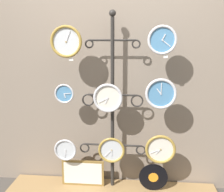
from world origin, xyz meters
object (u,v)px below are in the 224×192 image
object	(u,v)px
clock_bottom_left	(65,150)
picture_frame	(83,173)
clock_middle_center	(108,98)
clock_bottom_center	(112,150)
clock_top_left	(66,42)
clock_middle_left	(64,94)
display_stand	(112,136)
clock_middle_right	(161,94)
clock_top_right	(162,40)
vinyl_record	(153,177)
clock_bottom_right	(160,149)

from	to	relation	value
clock_bottom_left	picture_frame	xyz separation A→B (m)	(0.16, 0.08, -0.29)
clock_middle_center	picture_frame	xyz separation A→B (m)	(-0.28, 0.08, -0.85)
clock_bottom_left	clock_bottom_center	bearing A→B (deg)	0.62
picture_frame	clock_bottom_left	bearing A→B (deg)	-154.53
clock_middle_center	clock_bottom_center	size ratio (longest dim) A/B	1.05
clock_middle_center	picture_frame	world-z (taller)	clock_middle_center
clock_top_left	picture_frame	distance (m)	1.39
clock_middle_left	clock_bottom_center	bearing A→B (deg)	-1.85
clock_top_left	clock_middle_center	xyz separation A→B (m)	(0.39, -0.00, -0.53)
display_stand	picture_frame	bearing A→B (deg)	-174.23
clock_middle_right	clock_bottom_center	xyz separation A→B (m)	(-0.47, 0.02, -0.60)
clock_bottom_center	clock_middle_right	bearing A→B (deg)	-1.84
clock_middle_left	clock_middle_center	size ratio (longest dim) A/B	0.68
clock_middle_left	picture_frame	bearing A→B (deg)	19.98
clock_top_right	clock_bottom_center	size ratio (longest dim) A/B	0.99
display_stand	clock_bottom_center	world-z (taller)	display_stand
display_stand	clock_middle_left	world-z (taller)	display_stand
picture_frame	clock_middle_left	bearing A→B (deg)	-160.02
clock_top_left	picture_frame	world-z (taller)	clock_top_left
clock_middle_center	vinyl_record	size ratio (longest dim) A/B	0.96
clock_middle_left	vinyl_record	distance (m)	1.26
clock_middle_left	clock_bottom_left	distance (m)	0.59
clock_top_right	clock_bottom_center	distance (m)	1.18
clock_middle_right	clock_top_right	bearing A→B (deg)	108.36
clock_middle_left	clock_bottom_right	bearing A→B (deg)	-1.31
display_stand	clock_bottom_left	distance (m)	0.50
clock_bottom_left	clock_bottom_right	size ratio (longest dim) A/B	0.76
vinyl_record	clock_bottom_left	bearing A→B (deg)	-177.24
clock_middle_center	clock_bottom_right	distance (m)	0.73
clock_bottom_center	clock_top_right	bearing A→B (deg)	0.39
clock_bottom_left	clock_middle_center	bearing A→B (deg)	-0.18
clock_middle_right	clock_bottom_left	bearing A→B (deg)	179.40
display_stand	clock_top_left	bearing A→B (deg)	-165.65
clock_middle_left	clock_middle_center	world-z (taller)	clock_middle_center
clock_top_left	vinyl_record	size ratio (longest dim) A/B	1.02
display_stand	clock_bottom_right	size ratio (longest dim) A/B	6.23
clock_top_right	clock_bottom_left	distance (m)	1.45
clock_middle_right	clock_bottom_center	bearing A→B (deg)	178.16
clock_middle_center	clock_bottom_center	world-z (taller)	clock_middle_center
clock_top_right	picture_frame	distance (m)	1.60
clock_top_right	clock_middle_right	size ratio (longest dim) A/B	0.91
display_stand	picture_frame	world-z (taller)	display_stand
display_stand	clock_middle_center	world-z (taller)	display_stand
clock_middle_center	picture_frame	bearing A→B (deg)	164.65
clock_top_right	clock_middle_center	world-z (taller)	clock_top_right
clock_bottom_center	vinyl_record	world-z (taller)	clock_bottom_center
clock_bottom_right	clock_top_left	bearing A→B (deg)	179.96
clock_middle_right	vinyl_record	world-z (taller)	clock_middle_right
clock_bottom_left	clock_middle_left	bearing A→B (deg)	72.92
clock_bottom_right	vinyl_record	world-z (taller)	clock_bottom_right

